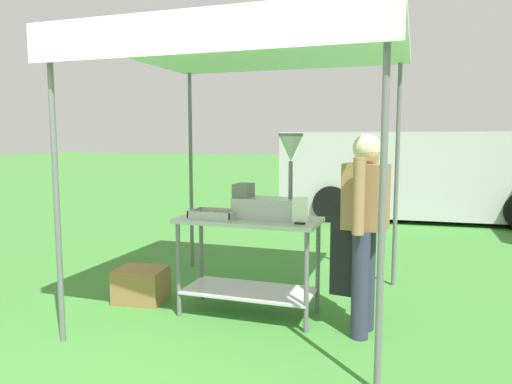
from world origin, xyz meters
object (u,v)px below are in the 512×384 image
stall_canopy (252,54)px  vendor (364,224)px  donut_tray (214,215)px  supply_crate (141,285)px  donut_cart (249,246)px  donut_fryer (270,193)px  menu_sign (300,213)px  van_silver (420,174)px

stall_canopy → vendor: stall_canopy is taller
donut_tray → vendor: (1.31, -0.03, 0.01)m
donut_tray → supply_crate: donut_tray is taller
donut_cart → donut_fryer: (0.18, 0.05, 0.48)m
donut_tray → menu_sign: size_ratio=1.78×
donut_tray → supply_crate: size_ratio=0.81×
donut_tray → donut_fryer: bearing=15.2°
vendor → van_silver: van_silver is taller
donut_fryer → vendor: (0.83, -0.16, -0.20)m
donut_cart → donut_fryer: 0.51m
donut_tray → supply_crate: 1.09m
donut_cart → donut_tray: 0.42m
donut_fryer → vendor: bearing=-10.9°
donut_cart → donut_tray: (-0.30, -0.08, 0.27)m
stall_canopy → donut_cart: size_ratio=2.07×
menu_sign → vendor: bearing=3.0°
stall_canopy → donut_tray: bearing=-149.3°
donut_fryer → vendor: 0.87m
vendor → donut_cart: bearing=173.7°
vendor → van_silver: 6.15m
supply_crate → vendor: bearing=-2.8°
donut_tray → menu_sign: (0.79, -0.06, 0.07)m
vendor → supply_crate: bearing=177.2°
donut_cart → van_silver: 6.21m
supply_crate → van_silver: bearing=66.8°
donut_cart → van_silver: van_silver is taller
donut_cart → menu_sign: bearing=-15.6°
stall_canopy → donut_tray: 1.45m
donut_fryer → van_silver: size_ratio=0.14×
donut_cart → supply_crate: size_ratio=2.51×
supply_crate → van_silver: (2.58, 6.03, 0.72)m
van_silver → donut_fryer: bearing=-102.3°
vendor → van_silver: bearing=85.6°
stall_canopy → donut_tray: (-0.30, -0.18, -1.40)m
supply_crate → van_silver: 6.60m
supply_crate → menu_sign: bearing=-4.7°
menu_sign → van_silver: bearing=80.9°
donut_cart → menu_sign: 0.62m
donut_fryer → supply_crate: donut_fryer is taller
donut_cart → donut_tray: size_ratio=3.12×
donut_cart → menu_sign: menu_sign is taller
donut_fryer → supply_crate: size_ratio=1.49×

